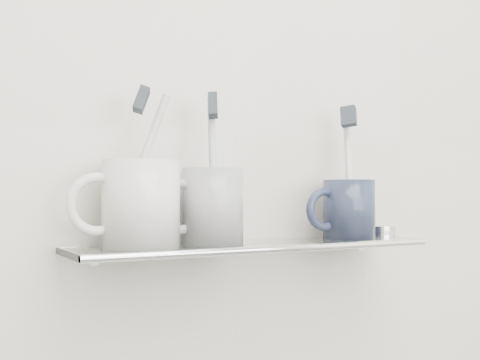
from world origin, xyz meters
TOP-DOWN VIEW (x-y plane):
  - wall_back at (0.00, 1.10)m, footprint 2.50×0.00m
  - shelf_glass at (0.00, 1.04)m, footprint 0.50×0.12m
  - shelf_rail at (0.00, 0.98)m, footprint 0.50×0.01m
  - bracket_left at (-0.21, 1.09)m, footprint 0.02×0.03m
  - bracket_right at (0.21, 1.09)m, footprint 0.02×0.03m
  - mug_left at (-0.16, 1.04)m, footprint 0.12×0.12m
  - mug_left_handle at (-0.21, 1.04)m, footprint 0.08×0.01m
  - toothbrush_left at (-0.16, 1.04)m, footprint 0.08×0.02m
  - bristles_left at (-0.16, 1.04)m, footprint 0.03×0.03m
  - mug_center at (-0.06, 1.04)m, footprint 0.10×0.10m
  - mug_center_handle at (-0.11, 1.04)m, footprint 0.07×0.01m
  - toothbrush_center at (-0.06, 1.04)m, footprint 0.03×0.05m
  - bristles_center at (-0.06, 1.04)m, footprint 0.02×0.03m
  - mug_right at (0.16, 1.04)m, footprint 0.10×0.10m
  - mug_right_handle at (0.12, 1.04)m, footprint 0.06×0.01m
  - toothbrush_right at (0.16, 1.04)m, footprint 0.04×0.06m
  - bristles_right at (0.16, 1.04)m, footprint 0.03×0.03m
  - chrome_cap at (0.23, 1.04)m, footprint 0.04×0.04m

SIDE VIEW (x-z plane):
  - bracket_left at x=-0.21m, z-range 1.08..1.09m
  - bracket_right at x=0.21m, z-range 1.08..1.09m
  - shelf_glass at x=0.00m, z-range 1.09..1.10m
  - shelf_rail at x=0.00m, z-range 1.09..1.10m
  - chrome_cap at x=0.23m, z-range 1.10..1.12m
  - mug_right at x=0.16m, z-range 1.10..1.19m
  - mug_right_handle at x=0.12m, z-range 1.11..1.18m
  - mug_center at x=-0.06m, z-range 1.10..1.20m
  - mug_center_handle at x=-0.11m, z-range 1.11..1.18m
  - mug_left at x=-0.16m, z-range 1.10..1.21m
  - mug_left_handle at x=-0.21m, z-range 1.12..1.19m
  - toothbrush_left at x=-0.16m, z-range 1.11..1.29m
  - toothbrush_center at x=-0.06m, z-range 1.11..1.30m
  - toothbrush_right at x=0.16m, z-range 1.11..1.29m
  - wall_back at x=0.00m, z-range 0.00..2.50m
  - bristles_left at x=-0.16m, z-range 1.26..1.30m
  - bristles_center at x=-0.06m, z-range 1.26..1.30m
  - bristles_right at x=0.16m, z-range 1.26..1.30m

